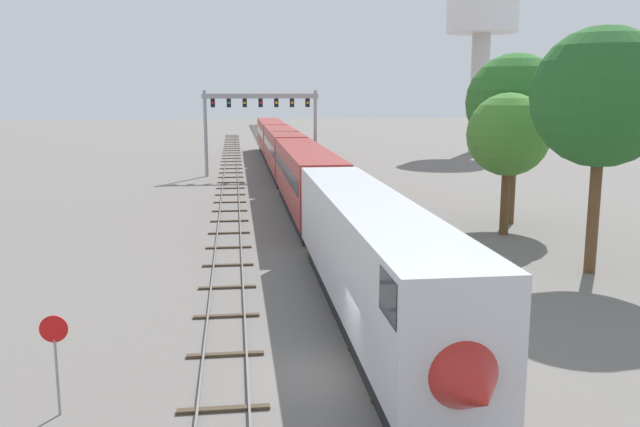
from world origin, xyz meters
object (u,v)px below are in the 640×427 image
Objects in this scene: stop_sign at (55,351)px; trackside_tree_right at (515,103)px; trackside_tree_left at (508,135)px; trackside_tree_mid at (602,98)px; signal_gantry at (261,113)px; passenger_train at (292,162)px; water_tower at (482,21)px.

trackside_tree_right reaches higher than stop_sign.
trackside_tree_mid reaches higher than trackside_tree_left.
signal_gantry reaches higher than stop_sign.
passenger_train is 12.44m from signal_gantry.
trackside_tree_left is at bearing -108.52° from water_tower.
passenger_train is 42.77m from stop_sign.
water_tower is 67.64m from trackside_tree_mid.
trackside_tree_right is (23.35, 24.70, 6.16)m from stop_sign.
water_tower reaches higher than passenger_train.
water_tower is 2.70× the size of trackside_tree_left.
trackside_tree_right is at bearing 61.88° from trackside_tree_left.
signal_gantry is at bearing -144.01° from water_tower.
signal_gantry reaches higher than passenger_train.
trackside_tree_right is (13.35, -16.88, 5.43)m from passenger_train.
trackside_tree_mid reaches higher than passenger_train.
passenger_train is 7.77× the size of trackside_tree_mid.
passenger_train is 3.91× the size of water_tower.
signal_gantry is 1.02× the size of trackside_tree_mid.
trackside_tree_mid is (14.49, -40.97, 1.95)m from signal_gantry.
water_tower is at bearing 62.39° from stop_sign.
stop_sign is 26.21m from trackside_tree_mid.
trackside_tree_left is at bearing -66.46° from signal_gantry.
water_tower reaches higher than trackside_tree_mid.
trackside_tree_mid reaches higher than trackside_tree_right.
stop_sign is at bearing -133.39° from trackside_tree_right.
passenger_train is 8.17× the size of trackside_tree_right.
water_tower is 59.57m from trackside_tree_left.
passenger_train is at bearing 119.86° from trackside_tree_left.
signal_gantry is 1.07× the size of trackside_tree_right.
trackside_tree_right is at bearing -107.86° from water_tower.
passenger_train is 32.08× the size of stop_sign.
trackside_tree_left is (-18.50, -55.24, -12.43)m from water_tower.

